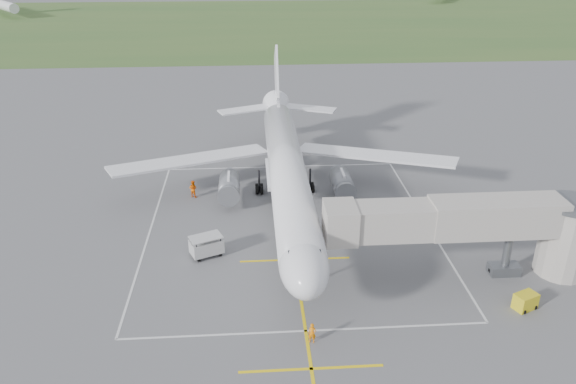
{
  "coord_description": "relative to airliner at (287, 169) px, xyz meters",
  "views": [
    {
      "loc": [
        -3.64,
        -53.38,
        27.38
      ],
      "look_at": [
        -0.21,
        -4.0,
        4.0
      ],
      "focal_mm": 35.0,
      "sensor_mm": 36.0,
      "label": 1
    }
  ],
  "objects": [
    {
      "name": "airliner",
      "position": [
        0.0,
        0.0,
        0.0
      ],
      "size": [
        38.93,
        46.75,
        13.52
      ],
      "color": "white",
      "rests_on": "ground"
    },
    {
      "name": "grass_strip",
      "position": [
        0.0,
        129.25,
        -4.38
      ],
      "size": [
        700.0,
        120.0,
        0.02
      ],
      "primitive_type": "cube",
      "color": "#385B27",
      "rests_on": "ground"
    },
    {
      "name": "ground",
      "position": [
        0.0,
        -0.75,
        -4.39
      ],
      "size": [
        700.0,
        700.0,
        0.0
      ],
      "primitive_type": "plane",
      "color": "#535356",
      "rests_on": "ground"
    },
    {
      "name": "jet_bridge",
      "position": [
        15.72,
        -14.25,
        0.35
      ],
      "size": [
        23.4,
        5.0,
        7.2
      ],
      "color": "#A8A198",
      "rests_on": "ground"
    },
    {
      "name": "gpu_unit",
      "position": [
        17.61,
        -19.18,
        -3.74
      ],
      "size": [
        2.08,
        1.79,
        1.33
      ],
      "rotation": [
        0.0,
        0.0,
        0.41
      ],
      "color": "yellow",
      "rests_on": "ground"
    },
    {
      "name": "baggage_cart",
      "position": [
        -8.03,
        -9.48,
        -3.37
      ],
      "size": [
        3.31,
        2.71,
        1.99
      ],
      "rotation": [
        0.0,
        0.0,
        0.41
      ],
      "color": "#BBBBBB",
      "rests_on": "ground"
    },
    {
      "name": "apron_markings",
      "position": [
        0.0,
        -6.57,
        -4.38
      ],
      "size": [
        28.2,
        60.0,
        0.01
      ],
      "color": "yellow",
      "rests_on": "ground"
    },
    {
      "name": "ramp_worker_nose",
      "position": [
        0.34,
        -22.01,
        -3.6
      ],
      "size": [
        0.66,
        0.51,
        1.59
      ],
      "primitive_type": "imported",
      "rotation": [
        0.0,
        0.0,
        -0.25
      ],
      "color": "orange",
      "rests_on": "ground"
    },
    {
      "name": "ramp_worker_wing",
      "position": [
        -10.3,
        3.21,
        -3.41
      ],
      "size": [
        1.18,
        1.09,
        1.97
      ],
      "primitive_type": "imported",
      "rotation": [
        0.0,
        0.0,
        2.69
      ],
      "color": "#F76507",
      "rests_on": "ground"
    }
  ]
}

